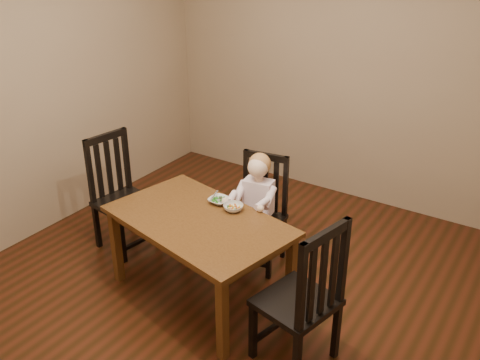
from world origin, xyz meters
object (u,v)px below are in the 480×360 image
Objects in this scene: bowl_veg at (233,207)px; chair_left at (120,195)px; dining_table at (199,228)px; chair_right at (303,299)px; toddler at (257,201)px; chair_child at (259,213)px; bowl_peas at (219,201)px.

chair_left is at bearing -178.32° from bowl_veg.
chair_right is (0.96, -0.20, -0.09)m from dining_table.
toddler is at bearing 91.18° from bowl_veg.
chair_left is 2.02m from chair_right.
chair_child is at bearing 57.24° from chair_right.
toddler is at bearing 117.31° from chair_left.
dining_table is 0.99m from chair_right.
chair_right reaches higher than dining_table.
dining_table is 0.30m from bowl_peas.
bowl_veg is (0.01, -0.36, 0.11)m from toddler.
chair_right is 1.16m from toddler.
chair_left is 6.59× the size of bowl_peas.
chair_right is 0.96m from bowl_veg.
chair_left is at bearing 12.41° from chair_child.
bowl_peas is (-0.02, 0.28, 0.10)m from dining_table.
chair_left is at bearing 168.25° from dining_table.
bowl_peas is (-0.15, -0.32, 0.10)m from toddler.
chair_child is 1.22m from chair_left.
chair_left reaches higher than bowl_peas.
dining_table is 2.77× the size of toddler.
chair_child is at bearing 92.06° from bowl_veg.
toddler reaches higher than bowl_veg.
chair_right is (1.98, -0.41, 0.02)m from chair_left.
bowl_peas is at bearing 60.29° from chair_child.
chair_child is 1.20m from chair_right.
chair_left is at bearing 90.92° from chair_right.
chair_child is 6.25× the size of bowl_veg.
chair_child reaches higher than toddler.
dining_table is 9.58× the size of bowl_peas.
chair_right is at bearing -11.92° from dining_table.
chair_child reaches higher than dining_table.
bowl_veg reaches higher than dining_table.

